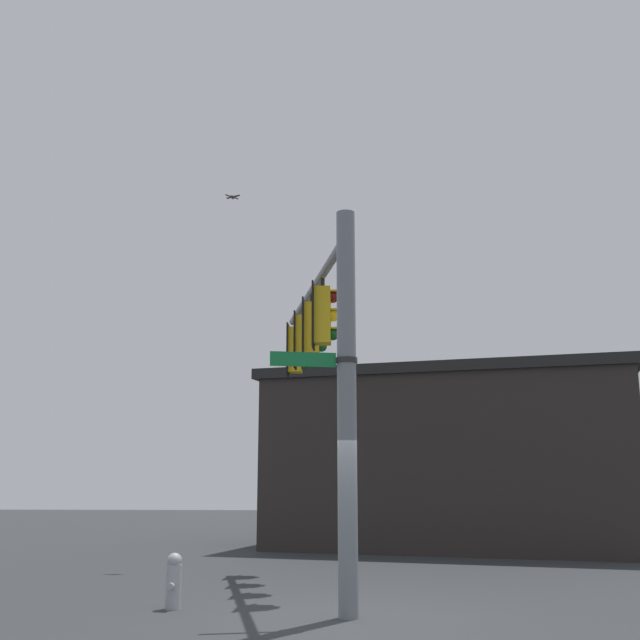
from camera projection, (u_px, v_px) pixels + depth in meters
ground_plane at (348, 618)px, 10.63m from camera, size 80.00×80.00×0.00m
signal_pole at (347, 404)px, 11.27m from camera, size 0.29×0.29×6.09m
mast_arm at (314, 289)px, 14.93m from camera, size 6.31×1.58×0.15m
traffic_light_nearest_pole at (324, 315)px, 13.74m from camera, size 0.54×0.49×1.31m
traffic_light_mid_inner at (313, 329)px, 14.94m from camera, size 0.54×0.49×1.31m
traffic_light_mid_outer at (304, 340)px, 16.14m from camera, size 0.54×0.49×1.31m
traffic_light_arm_end at (296, 350)px, 17.34m from camera, size 0.54×0.49×1.31m
street_name_sign at (328, 360)px, 11.37m from camera, size 0.44×1.31×0.22m
bird_flying at (233, 197)px, 19.91m from camera, size 0.24×0.39×0.14m
storefront_building at (450, 459)px, 22.21m from camera, size 8.28×11.56×5.09m
fire_hydrant at (174, 581)px, 11.48m from camera, size 0.35×0.24×0.82m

